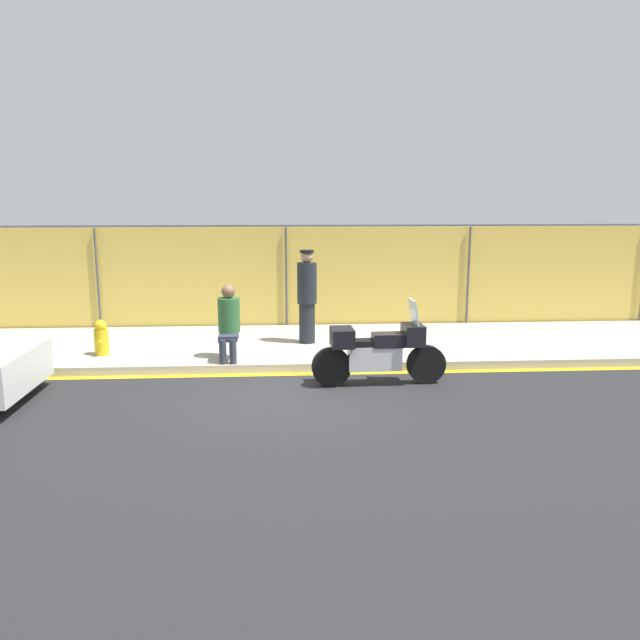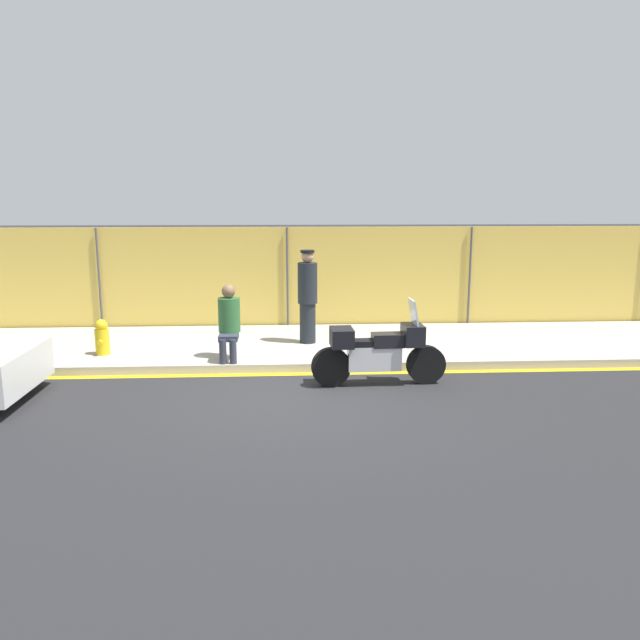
# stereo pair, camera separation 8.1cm
# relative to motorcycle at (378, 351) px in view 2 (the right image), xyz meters

# --- Properties ---
(ground_plane) EXTENTS (120.00, 120.00, 0.00)m
(ground_plane) POSITION_rel_motorcycle_xyz_m (-1.46, -0.60, -0.57)
(ground_plane) COLOR #262628
(sidewalk) EXTENTS (31.22, 3.44, 0.16)m
(sidewalk) POSITION_rel_motorcycle_xyz_m (-1.46, 2.50, -0.49)
(sidewalk) COLOR #ADA89E
(sidewalk) RESTS_ON ground_plane
(curb_paint_stripe) EXTENTS (31.22, 0.18, 0.01)m
(curb_paint_stripe) POSITION_rel_motorcycle_xyz_m (-1.46, 0.69, -0.57)
(curb_paint_stripe) COLOR gold
(curb_paint_stripe) RESTS_ON ground_plane
(storefront_fence) EXTENTS (29.66, 0.17, 2.39)m
(storefront_fence) POSITION_rel_motorcycle_xyz_m (-1.46, 4.31, 0.62)
(storefront_fence) COLOR gold
(storefront_fence) RESTS_ON ground_plane
(motorcycle) EXTENTS (2.24, 0.55, 1.43)m
(motorcycle) POSITION_rel_motorcycle_xyz_m (0.00, 0.00, 0.00)
(motorcycle) COLOR black
(motorcycle) RESTS_ON ground_plane
(officer_standing) EXTENTS (0.39, 0.39, 1.87)m
(officer_standing) POSITION_rel_motorcycle_xyz_m (-1.07, 2.45, 0.55)
(officer_standing) COLOR #1E2328
(officer_standing) RESTS_ON sidewalk
(person_seated_on_curb) EXTENTS (0.40, 0.70, 1.36)m
(person_seated_on_curb) POSITION_rel_motorcycle_xyz_m (-2.53, 1.26, 0.33)
(person_seated_on_curb) COLOR #2D3342
(person_seated_on_curb) RESTS_ON sidewalk
(fire_hydrant) EXTENTS (0.26, 0.32, 0.67)m
(fire_hydrant) POSITION_rel_motorcycle_xyz_m (-4.94, 1.69, -0.09)
(fire_hydrant) COLOR gold
(fire_hydrant) RESTS_ON sidewalk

